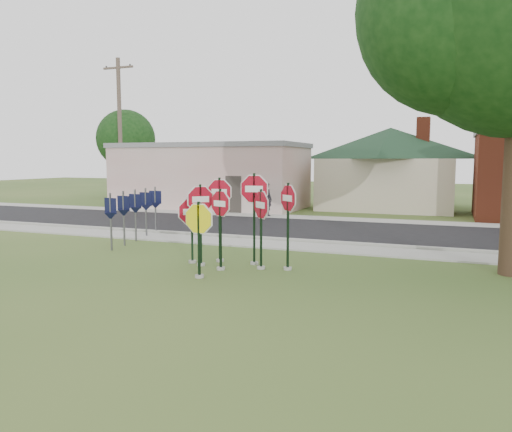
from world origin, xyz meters
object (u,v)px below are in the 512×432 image
at_px(stop_sign_center, 220,218).
at_px(utility_pole_near, 120,131).
at_px(stop_sign_yellow, 199,230).
at_px(pedestrian, 267,199).
at_px(stop_sign_left, 201,213).

height_order(stop_sign_center, utility_pole_near, utility_pole_near).
bearing_deg(stop_sign_center, utility_pole_near, 134.53).
xyz_separation_m(stop_sign_center, stop_sign_yellow, (-0.11, -1.08, -0.20)).
xyz_separation_m(stop_sign_center, utility_pole_near, (-13.85, 14.08, 3.49)).
height_order(stop_sign_yellow, pedestrian, stop_sign_yellow).
distance_m(stop_sign_center, pedestrian, 13.46).
distance_m(stop_sign_yellow, pedestrian, 14.47).
bearing_deg(stop_sign_yellow, stop_sign_center, 84.07).
bearing_deg(stop_sign_center, stop_sign_left, 159.77).
distance_m(stop_sign_left, pedestrian, 13.00).
height_order(stop_sign_center, stop_sign_yellow, stop_sign_center).
bearing_deg(utility_pole_near, stop_sign_center, -45.47).
bearing_deg(utility_pole_near, pedestrian, -5.94).
height_order(stop_sign_left, pedestrian, stop_sign_left).
xyz_separation_m(stop_sign_center, pedestrian, (-3.45, 13.00, -0.49)).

